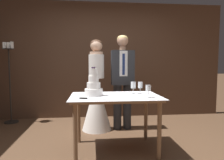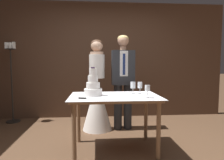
# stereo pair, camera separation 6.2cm
# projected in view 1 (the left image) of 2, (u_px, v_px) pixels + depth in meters

# --- Properties ---
(ground_plane) EXTENTS (40.00, 40.00, 0.00)m
(ground_plane) POSITION_uv_depth(u_px,v_px,m) (113.00, 155.00, 2.69)
(ground_plane) COLOR brown
(wall_back) EXTENTS (5.51, 0.12, 2.59)m
(wall_back) POSITION_uv_depth(u_px,v_px,m) (104.00, 61.00, 4.58)
(wall_back) COLOR #513828
(wall_back) RESTS_ON ground_plane
(cake_table) EXTENTS (1.25, 0.83, 0.78)m
(cake_table) POSITION_uv_depth(u_px,v_px,m) (115.00, 102.00, 2.80)
(cake_table) COLOR #8E6B4C
(cake_table) RESTS_ON ground_plane
(tiered_cake) EXTENTS (0.25, 0.25, 0.40)m
(tiered_cake) POSITION_uv_depth(u_px,v_px,m) (94.00, 86.00, 2.79)
(tiered_cake) COLOR white
(tiered_cake) RESTS_ON cake_table
(cake_knife) EXTENTS (0.44, 0.14, 0.02)m
(cake_knife) POSITION_uv_depth(u_px,v_px,m) (90.00, 99.00, 2.51)
(cake_knife) COLOR silver
(cake_knife) RESTS_ON cake_table
(wine_glass_near) EXTENTS (0.07, 0.07, 0.17)m
(wine_glass_near) POSITION_uv_depth(u_px,v_px,m) (148.00, 89.00, 2.60)
(wine_glass_near) COLOR silver
(wine_glass_near) RESTS_ON cake_table
(wine_glass_middle) EXTENTS (0.07, 0.07, 0.18)m
(wine_glass_middle) POSITION_uv_depth(u_px,v_px,m) (140.00, 86.00, 2.93)
(wine_glass_middle) COLOR silver
(wine_glass_middle) RESTS_ON cake_table
(wine_glass_far) EXTENTS (0.07, 0.07, 0.18)m
(wine_glass_far) POSITION_uv_depth(u_px,v_px,m) (133.00, 85.00, 2.94)
(wine_glass_far) COLOR silver
(wine_glass_far) RESTS_ON cake_table
(bride) EXTENTS (0.54, 0.54, 1.66)m
(bride) POSITION_uv_depth(u_px,v_px,m) (97.00, 97.00, 3.68)
(bride) COLOR white
(bride) RESTS_ON ground_plane
(groom) EXTENTS (0.41, 0.25, 1.74)m
(groom) POSITION_uv_depth(u_px,v_px,m) (122.00, 77.00, 3.69)
(groom) COLOR #282B30
(groom) RESTS_ON ground_plane
(candle_stand) EXTENTS (0.28, 0.28, 1.67)m
(candle_stand) POSITION_uv_depth(u_px,v_px,m) (10.00, 82.00, 4.10)
(candle_stand) COLOR black
(candle_stand) RESTS_ON ground_plane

